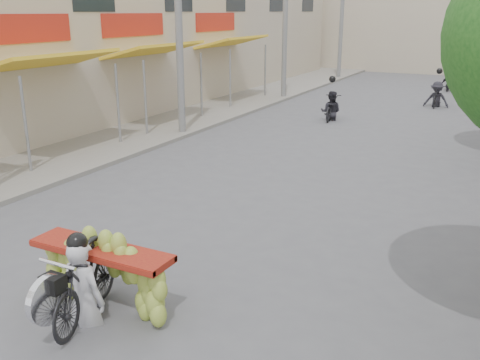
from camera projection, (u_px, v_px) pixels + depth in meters
sidewalk_left at (190, 115)px, 21.67m from camera, size 4.00×60.00×0.12m
shophouse_row_left at (72, 38)px, 22.08m from camera, size 9.77×40.00×6.00m
far_building at (451, 20)px, 37.10m from camera, size 20.00×6.00×7.00m
utility_pole_mid at (178, 13)px, 17.23m from camera, size 0.60×0.24×8.00m
utility_pole_far at (285, 12)px, 24.86m from camera, size 0.60×0.24×8.00m
utility_pole_back at (342, 12)px, 32.50m from camera, size 0.60×0.24×8.00m
banana_motorbike at (90, 267)px, 7.31m from camera, size 2.20×1.94×2.21m
bg_motorbike_a at (331, 101)px, 20.76m from camera, size 0.85×1.70×1.95m
bg_motorbike_b at (438, 88)px, 23.49m from camera, size 1.06×1.61×1.95m
bg_motorbike_c at (451, 76)px, 28.39m from camera, size 1.02×1.63×1.95m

